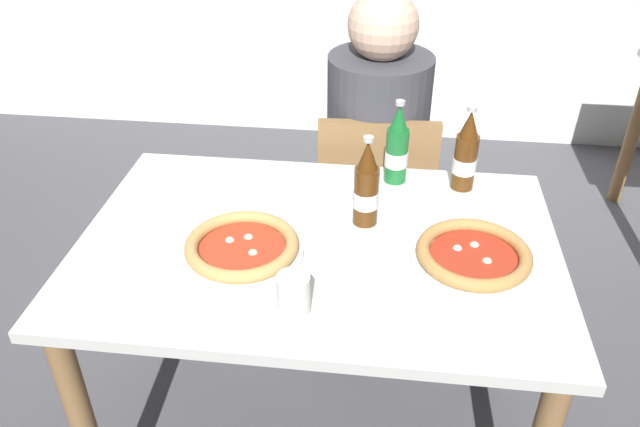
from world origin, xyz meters
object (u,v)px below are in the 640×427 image
Objects in this scene: pizza_margherita_near at (473,256)px; beer_bottle_left at (466,155)px; chair_behind_table at (374,204)px; beer_bottle_right at (366,188)px; pizza_marinara_far at (242,247)px; diner_seated at (375,172)px; paper_cup at (293,294)px; beer_bottle_center at (397,148)px; napkin_with_cutlery at (327,193)px; dining_table_main at (318,276)px.

beer_bottle_left is (-0.00, 0.35, 0.08)m from pizza_margherita_near.
beer_bottle_left is (0.25, -0.30, 0.37)m from chair_behind_table.
pizza_marinara_far is at bearing -148.23° from beer_bottle_right.
diner_seated is at bearing 68.12° from pizza_marinara_far.
diner_seated is 0.96m from paper_cup.
pizza_margherita_near is 1.19× the size of beer_bottle_left.
beer_bottle_left and beer_bottle_center have the same top height.
diner_seated is 0.48m from napkin_with_cutlery.
chair_behind_table is 3.44× the size of beer_bottle_left.
beer_bottle_center is at bearing 98.77° from chair_behind_table.
diner_seated reaches higher than chair_behind_table.
paper_cup is at bearing -94.19° from dining_table_main.
napkin_with_cutlery is at bearing -105.90° from diner_seated.
chair_behind_table is at bearing 66.40° from pizza_marinara_far.
beer_bottle_center is at bearing 117.51° from pizza_margherita_near.
beer_bottle_center reaches higher than paper_cup.
beer_bottle_center is (0.06, -0.33, 0.27)m from diner_seated.
pizza_margherita_near is 0.43m from beer_bottle_center.
diner_seated is 4.89× the size of beer_bottle_center.
dining_table_main is 0.25m from napkin_with_cutlery.
beer_bottle_center is 2.60× the size of paper_cup.
beer_bottle_right is at bearing -90.94° from diner_seated.
beer_bottle_right is (-0.27, 0.14, 0.08)m from pizza_margherita_near.
beer_bottle_left reaches higher than paper_cup.
dining_table_main is at bearing -137.93° from beer_bottle_right.
napkin_with_cutlery is 0.49m from paper_cup.
diner_seated is (-0.00, 0.05, 0.10)m from chair_behind_table.
beer_bottle_center is at bearing 48.28° from pizza_marinara_far.
beer_bottle_left is at bearing 55.45° from paper_cup.
beer_bottle_left reaches higher than napkin_with_cutlery.
chair_behind_table is at bearing 78.40° from dining_table_main.
beer_bottle_right is at bearing -141.49° from beer_bottle_left.
beer_bottle_left is 2.60× the size of paper_cup.
diner_seated is at bearing 74.10° from napkin_with_cutlery.
beer_bottle_center is 0.63m from paper_cup.
beer_bottle_center is 1.18× the size of napkin_with_cutlery.
beer_bottle_left is 1.00× the size of beer_bottle_right.
pizza_margherita_near is at bearing 28.91° from paper_cup.
diner_seated is at bearing -88.70° from chair_behind_table.
beer_bottle_left is at bearing 12.62° from napkin_with_cutlery.
diner_seated reaches higher than dining_table_main.
beer_bottle_left reaches higher than chair_behind_table.
napkin_with_cutlery is (-0.38, 0.27, -0.02)m from pizza_margherita_near.
pizza_margherita_near is at bearing -6.48° from dining_table_main.
paper_cup is (-0.39, -0.57, -0.06)m from beer_bottle_left.
beer_bottle_center reaches higher than dining_table_main.
beer_bottle_center is at bearing 174.96° from beer_bottle_left.
beer_bottle_center is (0.06, -0.28, 0.37)m from chair_behind_table.
diner_seated is 0.77m from pizza_margherita_near.
pizza_margherita_near is (0.26, -0.70, 0.19)m from diner_seated.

